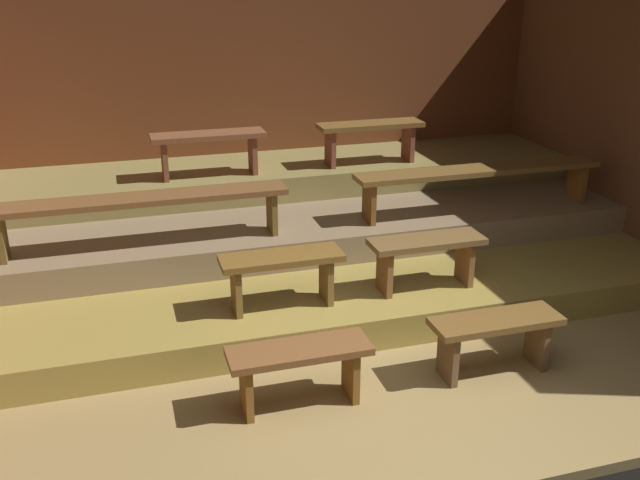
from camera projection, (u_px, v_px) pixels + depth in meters
ground at (333, 299)px, 6.43m from camera, size 6.98×5.38×0.08m
wall_back at (272, 102)px, 7.99m from camera, size 6.98×0.06×2.70m
platform_lower at (314, 256)px, 6.92m from camera, size 6.18×3.34×0.27m
platform_middle at (300, 213)px, 7.30m from camera, size 6.18×2.26×0.27m
platform_upper at (286, 175)px, 7.69m from camera, size 6.18×1.17×0.27m
bench_floor_left at (299, 362)px, 4.71m from camera, size 0.96×0.32×0.44m
bench_floor_right at (495, 332)px, 5.10m from camera, size 0.96×0.32×0.44m
bench_lower_left at (282, 268)px, 5.50m from camera, size 0.96×0.32×0.44m
bench_lower_right at (426, 251)px, 5.83m from camera, size 0.96×0.32×0.44m
bench_middle_left at (142, 204)px, 5.99m from camera, size 2.50×0.32×0.44m
bench_middle_right at (479, 174)px, 6.84m from camera, size 2.50×0.32×0.44m
bench_upper_left at (209, 143)px, 7.06m from camera, size 1.13×0.32×0.44m
bench_upper_right at (370, 132)px, 7.51m from camera, size 1.13×0.32×0.44m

